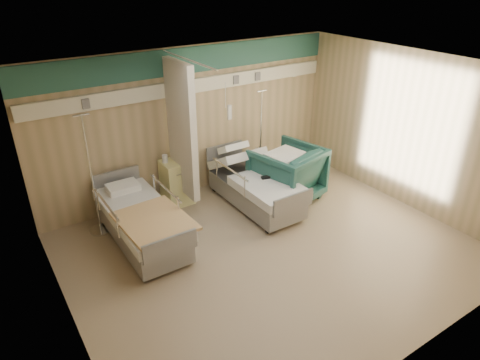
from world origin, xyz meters
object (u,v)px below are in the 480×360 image
iv_stand_right (260,160)px  iv_stand_left (97,209)px  bed_left (143,226)px  bed_right (255,190)px  visitor_armchair (287,174)px  bedside_cabinet (177,182)px

iv_stand_right → iv_stand_left: size_ratio=0.90×
bed_left → iv_stand_right: size_ratio=1.16×
bed_right → bed_left: bearing=180.0°
bed_right → iv_stand_right: 1.23m
bed_right → visitor_armchair: (0.65, -0.11, 0.21)m
bed_left → iv_stand_left: (-0.48, 0.74, 0.11)m
bed_left → iv_stand_left: size_ratio=1.05×
bed_right → bedside_cabinet: 1.46m
visitor_armchair → iv_stand_right: (0.14, 1.04, -0.14)m
bed_left → iv_stand_left: 0.89m
bed_left → bedside_cabinet: size_ratio=2.54×
bed_left → visitor_armchair: size_ratio=1.87×
bed_right → visitor_armchair: size_ratio=1.87×
iv_stand_right → iv_stand_left: bearing=-176.8°
bed_right → bed_left: size_ratio=1.00×
iv_stand_left → bed_left: bearing=-57.2°
bed_left → visitor_armchair: bearing=-2.1°
iv_stand_right → bedside_cabinet: bearing=-178.9°
iv_stand_right → visitor_armchair: bearing=-97.5°
bed_left → iv_stand_right: bearing=17.4°
bed_right → bed_left: same height
bed_right → iv_stand_right: size_ratio=1.16×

